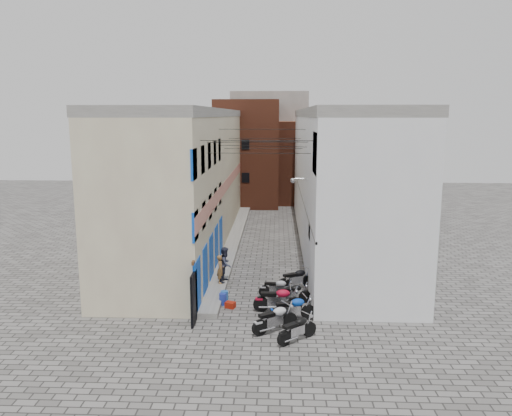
# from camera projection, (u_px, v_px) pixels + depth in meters

# --- Properties ---
(ground) EXTENTS (90.00, 90.00, 0.00)m
(ground) POSITION_uv_depth(u_px,v_px,m) (255.00, 320.00, 21.24)
(ground) COLOR #575552
(ground) RESTS_ON ground
(plinth) EXTENTS (0.90, 26.00, 0.25)m
(plinth) POSITION_uv_depth(u_px,v_px,m) (234.00, 241.00, 34.08)
(plinth) COLOR slate
(plinth) RESTS_ON ground
(building_left) EXTENTS (5.10, 27.00, 9.00)m
(building_left) POSITION_uv_depth(u_px,v_px,m) (189.00, 177.00, 33.35)
(building_left) COLOR #BFAD90
(building_left) RESTS_ON ground
(building_right) EXTENTS (5.94, 26.00, 9.00)m
(building_right) POSITION_uv_depth(u_px,v_px,m) (339.00, 178.00, 32.96)
(building_right) COLOR silver
(building_right) RESTS_ON ground
(building_far_brick_left) EXTENTS (6.00, 6.00, 10.00)m
(building_far_brick_left) POSITION_uv_depth(u_px,v_px,m) (248.00, 153.00, 47.91)
(building_far_brick_left) COLOR brown
(building_far_brick_left) RESTS_ON ground
(building_far_brick_right) EXTENTS (5.00, 6.00, 8.00)m
(building_far_brick_right) POSITION_uv_depth(u_px,v_px,m) (299.00, 162.00, 49.84)
(building_far_brick_right) COLOR brown
(building_far_brick_right) RESTS_ON ground
(building_far_concrete) EXTENTS (8.00, 5.00, 11.00)m
(building_far_concrete) POSITION_uv_depth(u_px,v_px,m) (269.00, 144.00, 53.63)
(building_far_concrete) COLOR slate
(building_far_concrete) RESTS_ON ground
(far_shopfront) EXTENTS (2.00, 0.30, 2.40)m
(far_shopfront) POSITION_uv_depth(u_px,v_px,m) (268.00, 197.00, 45.77)
(far_shopfront) COLOR black
(far_shopfront) RESTS_ON ground
(overhead_wires) EXTENTS (5.80, 13.02, 1.32)m
(overhead_wires) POSITION_uv_depth(u_px,v_px,m) (261.00, 142.00, 27.44)
(overhead_wires) COLOR black
(overhead_wires) RESTS_ON ground
(motorcycle_a) EXTENTS (1.87, 1.71, 1.12)m
(motorcycle_a) POSITION_uv_depth(u_px,v_px,m) (297.00, 328.00, 19.17)
(motorcycle_a) COLOR black
(motorcycle_a) RESTS_ON ground
(motorcycle_b) EXTENTS (2.11, 1.71, 1.21)m
(motorcycle_b) POSITION_uv_depth(u_px,v_px,m) (275.00, 317.00, 20.01)
(motorcycle_b) COLOR #BABBC0
(motorcycle_b) RESTS_ON ground
(motorcycle_c) EXTENTS (2.17, 1.15, 1.20)m
(motorcycle_c) POSITION_uv_depth(u_px,v_px,m) (293.00, 308.00, 21.05)
(motorcycle_c) COLOR #0B3CB1
(motorcycle_c) RESTS_ON ground
(motorcycle_d) EXTENTS (2.20, 0.74, 1.26)m
(motorcycle_d) POSITION_uv_depth(u_px,v_px,m) (278.00, 298.00, 22.05)
(motorcycle_d) COLOR #A80C26
(motorcycle_d) RESTS_ON ground
(motorcycle_e) EXTENTS (1.94, 0.98, 1.07)m
(motorcycle_e) POSITION_uv_depth(u_px,v_px,m) (292.00, 293.00, 23.01)
(motorcycle_e) COLOR black
(motorcycle_e) RESTS_ON ground
(motorcycle_f) EXTENTS (1.79, 0.68, 1.02)m
(motorcycle_f) POSITION_uv_depth(u_px,v_px,m) (277.00, 287.00, 23.84)
(motorcycle_f) COLOR #A7A8AC
(motorcycle_f) RESTS_ON ground
(motorcycle_g) EXTENTS (2.12, 1.51, 1.19)m
(motorcycle_g) POSITION_uv_depth(u_px,v_px,m) (296.00, 278.00, 24.95)
(motorcycle_g) COLOR black
(motorcycle_g) RESTS_ON ground
(person_a) EXTENTS (0.37, 0.54, 1.44)m
(person_a) POSITION_uv_depth(u_px,v_px,m) (220.00, 269.00, 25.10)
(person_a) COLOR #9A6938
(person_a) RESTS_ON plinth
(person_b) EXTENTS (0.83, 0.98, 1.79)m
(person_b) POSITION_uv_depth(u_px,v_px,m) (225.00, 264.00, 25.33)
(person_b) COLOR #303449
(person_b) RESTS_ON plinth
(water_jug_near) EXTENTS (0.44, 0.44, 0.55)m
(water_jug_near) POSITION_uv_depth(u_px,v_px,m) (223.00, 299.00, 22.93)
(water_jug_near) COLOR #2135A6
(water_jug_near) RESTS_ON ground
(water_jug_far) EXTENTS (0.43, 0.43, 0.57)m
(water_jug_far) POSITION_uv_depth(u_px,v_px,m) (224.00, 297.00, 23.16)
(water_jug_far) COLOR blue
(water_jug_far) RESTS_ON ground
(red_crate) EXTENTS (0.52, 0.46, 0.27)m
(red_crate) POSITION_uv_depth(u_px,v_px,m) (230.00, 305.00, 22.58)
(red_crate) COLOR #991B0A
(red_crate) RESTS_ON ground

